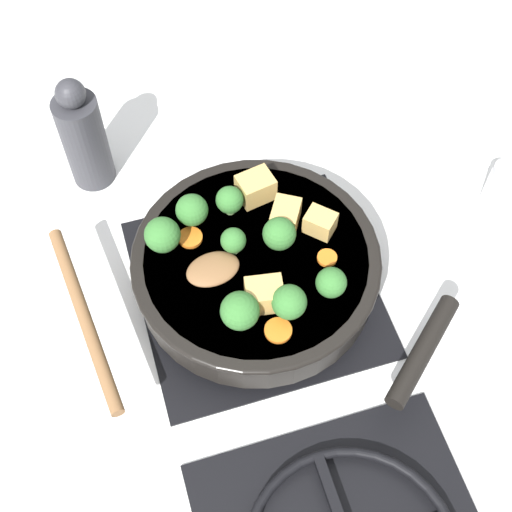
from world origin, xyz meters
The scene contains 21 objects.
ground_plane centered at (0.00, 0.00, 0.00)m, with size 2.40×2.40×0.00m, color white.
front_burner_grate centered at (0.00, 0.00, 0.01)m, with size 0.31×0.31×0.03m.
skillet_pan centered at (0.00, 0.00, 0.06)m, with size 0.38×0.40×0.06m.
wooden_spoon centered at (0.15, 0.02, 0.09)m, with size 0.22×0.26×0.02m.
tofu_cube_center_large centered at (-0.09, -0.02, 0.10)m, with size 0.04×0.03×0.03m, color tan.
tofu_cube_near_handle centered at (-0.03, -0.09, 0.10)m, with size 0.05×0.04×0.04m, color tan.
tofu_cube_east_chunk centered at (0.01, 0.07, 0.10)m, with size 0.04×0.04×0.04m, color tan.
tofu_cube_west_chunk centered at (-0.05, -0.04, 0.10)m, with size 0.04×0.03×0.03m, color tan.
broccoli_floret_near_spoon centered at (0.02, -0.02, 0.10)m, with size 0.03×0.03×0.04m.
broccoli_floret_center_top centered at (-0.03, -0.01, 0.11)m, with size 0.04×0.04×0.05m.
broccoli_floret_east_rim centered at (-0.07, 0.08, 0.11)m, with size 0.04×0.04×0.04m.
broccoli_floret_west_rim centered at (0.11, -0.05, 0.11)m, with size 0.05×0.05×0.05m.
broccoli_floret_north_edge centered at (0.06, -0.07, 0.11)m, with size 0.04×0.04×0.05m.
broccoli_floret_south_cluster centered at (-0.01, 0.09, 0.11)m, with size 0.04×0.04×0.05m.
broccoli_floret_mid_floret centered at (0.04, 0.08, 0.11)m, with size 0.05×0.05×0.05m.
broccoli_floret_small_inner centered at (0.01, -0.08, 0.11)m, with size 0.04×0.04×0.04m.
carrot_slice_orange_thin centered at (0.07, -0.05, 0.08)m, with size 0.03×0.03×0.01m, color orange.
carrot_slice_near_center centered at (-0.08, 0.03, 0.08)m, with size 0.03×0.03×0.01m, color orange.
carrot_slice_edge_slice centered at (0.01, 0.11, 0.08)m, with size 0.03×0.03×0.01m, color orange.
pepper_mill centered at (0.17, -0.26, 0.09)m, with size 0.06×0.06×0.19m.
salt_shaker centered at (-0.37, -0.03, 0.04)m, with size 0.04×0.04×0.09m.
Camera 1 is at (0.14, 0.46, 0.84)m, focal length 50.00 mm.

